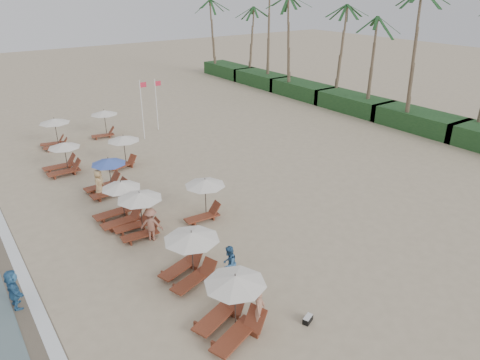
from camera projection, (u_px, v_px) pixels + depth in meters
ground at (278, 239)px, 22.23m from camera, size 160.00×160.00×0.00m
foam_line at (1, 223)px, 23.74m from camera, size 0.50×140.00×0.02m
shrub_hedge at (354, 103)px, 44.31m from camera, size 3.20×53.00×1.60m
palm_row at (356, 6)px, 41.20m from camera, size 7.00×52.00×12.30m
lounger_station_0 at (229, 307)px, 15.96m from camera, size 2.83×2.71×2.36m
lounger_station_1 at (188, 256)px, 18.87m from camera, size 2.77×2.45×2.24m
lounger_station_2 at (137, 213)px, 22.25m from camera, size 2.58×2.32×2.30m
lounger_station_3 at (118, 205)px, 23.54m from camera, size 2.63×2.11×2.26m
lounger_station_4 at (106, 178)px, 26.75m from camera, size 2.65×2.11×2.22m
lounger_station_5 at (62, 159)px, 29.72m from camera, size 2.65×2.14×2.11m
lounger_station_6 at (54, 132)px, 34.14m from camera, size 2.52×2.33×2.33m
inland_station_0 at (204, 195)px, 23.69m from camera, size 2.67×2.24×2.22m
inland_station_1 at (123, 148)px, 30.44m from camera, size 2.62×2.24×2.22m
inland_station_2 at (103, 120)px, 36.54m from camera, size 2.61×2.24×2.22m
beachgoer_near at (259, 310)px, 16.14m from camera, size 0.77×0.75×1.79m
beachgoer_mid_a at (229, 264)px, 18.88m from camera, size 1.03×0.97×1.67m
beachgoer_mid_b at (151, 224)px, 21.87m from camera, size 1.29×1.22×1.75m
beachgoer_far_b at (99, 183)px, 26.43m from camera, size 0.96×0.99×1.72m
waterline_walker at (13, 289)px, 17.26m from camera, size 0.52×1.60×1.72m
duffel_bag at (308, 319)px, 16.76m from camera, size 0.53×0.40×0.27m
flag_pole_near at (142, 107)px, 35.52m from camera, size 0.60×0.08×4.87m
flag_pole_far at (157, 102)px, 37.93m from camera, size 0.60×0.08×4.46m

